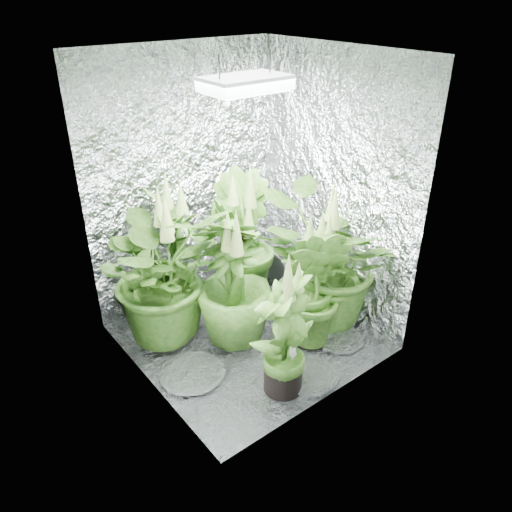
{
  "coord_description": "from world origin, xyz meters",
  "views": [
    {
      "loc": [
        -1.8,
        -2.39,
        2.34
      ],
      "look_at": [
        0.08,
        0.0,
        0.67
      ],
      "focal_mm": 35.0,
      "sensor_mm": 36.0,
      "label": 1
    }
  ],
  "objects_px": {
    "plant_a": "(163,273)",
    "circulation_fan": "(270,270)",
    "plant_f": "(284,335)",
    "plant_e": "(330,263)",
    "plant_g": "(312,286)",
    "grow_lamp": "(246,84)",
    "plant_c": "(240,244)",
    "plant_d": "(234,282)",
    "plant_b": "(175,255)"
  },
  "relations": [
    {
      "from": "grow_lamp",
      "to": "plant_g",
      "type": "relative_size",
      "value": 0.49
    },
    {
      "from": "circulation_fan",
      "to": "plant_f",
      "type": "bearing_deg",
      "value": -149.52
    },
    {
      "from": "plant_d",
      "to": "plant_b",
      "type": "bearing_deg",
      "value": 104.04
    },
    {
      "from": "grow_lamp",
      "to": "plant_b",
      "type": "height_order",
      "value": "grow_lamp"
    },
    {
      "from": "plant_d",
      "to": "plant_e",
      "type": "xyz_separation_m",
      "value": [
        0.66,
        -0.28,
        0.05
      ]
    },
    {
      "from": "plant_g",
      "to": "circulation_fan",
      "type": "bearing_deg",
      "value": 70.38
    },
    {
      "from": "plant_e",
      "to": "plant_a",
      "type": "bearing_deg",
      "value": 148.61
    },
    {
      "from": "plant_f",
      "to": "circulation_fan",
      "type": "height_order",
      "value": "plant_f"
    },
    {
      "from": "grow_lamp",
      "to": "plant_f",
      "type": "xyz_separation_m",
      "value": [
        -0.15,
        -0.57,
        -1.39
      ]
    },
    {
      "from": "plant_b",
      "to": "plant_e",
      "type": "distance_m",
      "value": 1.17
    },
    {
      "from": "grow_lamp",
      "to": "plant_c",
      "type": "xyz_separation_m",
      "value": [
        0.24,
        0.42,
        -1.28
      ]
    },
    {
      "from": "grow_lamp",
      "to": "plant_d",
      "type": "xyz_separation_m",
      "value": [
        -0.09,
        0.04,
        -1.33
      ]
    },
    {
      "from": "plant_a",
      "to": "plant_f",
      "type": "relative_size",
      "value": 1.2
    },
    {
      "from": "plant_c",
      "to": "plant_d",
      "type": "distance_m",
      "value": 0.5
    },
    {
      "from": "plant_c",
      "to": "plant_e",
      "type": "height_order",
      "value": "plant_c"
    },
    {
      "from": "plant_d",
      "to": "plant_f",
      "type": "xyz_separation_m",
      "value": [
        -0.06,
        -0.61,
        -0.06
      ]
    },
    {
      "from": "plant_c",
      "to": "plant_f",
      "type": "height_order",
      "value": "plant_c"
    },
    {
      "from": "plant_a",
      "to": "grow_lamp",
      "type": "bearing_deg",
      "value": -40.44
    },
    {
      "from": "grow_lamp",
      "to": "plant_g",
      "type": "bearing_deg",
      "value": -41.84
    },
    {
      "from": "grow_lamp",
      "to": "plant_f",
      "type": "height_order",
      "value": "grow_lamp"
    },
    {
      "from": "plant_b",
      "to": "plant_g",
      "type": "xyz_separation_m",
      "value": [
        0.57,
        -0.91,
        -0.05
      ]
    },
    {
      "from": "plant_d",
      "to": "plant_g",
      "type": "height_order",
      "value": "plant_d"
    },
    {
      "from": "grow_lamp",
      "to": "plant_a",
      "type": "height_order",
      "value": "grow_lamp"
    },
    {
      "from": "grow_lamp",
      "to": "plant_b",
      "type": "xyz_separation_m",
      "value": [
        -0.23,
        0.61,
        -1.31
      ]
    },
    {
      "from": "plant_b",
      "to": "plant_g",
      "type": "bearing_deg",
      "value": -58.17
    },
    {
      "from": "grow_lamp",
      "to": "plant_e",
      "type": "xyz_separation_m",
      "value": [
        0.57,
        -0.24,
        -1.28
      ]
    },
    {
      "from": "circulation_fan",
      "to": "grow_lamp",
      "type": "bearing_deg",
      "value": -165.42
    },
    {
      "from": "plant_e",
      "to": "plant_f",
      "type": "distance_m",
      "value": 0.8
    },
    {
      "from": "plant_f",
      "to": "plant_a",
      "type": "bearing_deg",
      "value": 107.78
    },
    {
      "from": "plant_a",
      "to": "plant_e",
      "type": "relative_size",
      "value": 0.99
    },
    {
      "from": "plant_d",
      "to": "plant_f",
      "type": "distance_m",
      "value": 0.62
    },
    {
      "from": "plant_b",
      "to": "plant_d",
      "type": "relative_size",
      "value": 1.04
    },
    {
      "from": "plant_b",
      "to": "plant_g",
      "type": "distance_m",
      "value": 1.07
    },
    {
      "from": "grow_lamp",
      "to": "plant_e",
      "type": "distance_m",
      "value": 1.42
    },
    {
      "from": "plant_a",
      "to": "circulation_fan",
      "type": "relative_size",
      "value": 3.41
    },
    {
      "from": "plant_d",
      "to": "plant_e",
      "type": "height_order",
      "value": "plant_e"
    },
    {
      "from": "plant_e",
      "to": "circulation_fan",
      "type": "distance_m",
      "value": 0.83
    },
    {
      "from": "plant_g",
      "to": "grow_lamp",
      "type": "bearing_deg",
      "value": 138.16
    },
    {
      "from": "plant_a",
      "to": "plant_c",
      "type": "bearing_deg",
      "value": 2.19
    },
    {
      "from": "plant_c",
      "to": "plant_e",
      "type": "bearing_deg",
      "value": -63.02
    },
    {
      "from": "plant_a",
      "to": "plant_f",
      "type": "height_order",
      "value": "plant_a"
    },
    {
      "from": "plant_d",
      "to": "grow_lamp",
      "type": "bearing_deg",
      "value": -26.64
    },
    {
      "from": "plant_f",
      "to": "plant_d",
      "type": "bearing_deg",
      "value": 84.35
    },
    {
      "from": "plant_a",
      "to": "plant_f",
      "type": "bearing_deg",
      "value": -72.22
    },
    {
      "from": "grow_lamp",
      "to": "plant_a",
      "type": "relative_size",
      "value": 0.44
    },
    {
      "from": "plant_a",
      "to": "plant_c",
      "type": "xyz_separation_m",
      "value": [
        0.7,
        0.03,
        0.0
      ]
    },
    {
      "from": "plant_c",
      "to": "plant_g",
      "type": "height_order",
      "value": "plant_c"
    },
    {
      "from": "plant_c",
      "to": "circulation_fan",
      "type": "height_order",
      "value": "plant_c"
    },
    {
      "from": "plant_a",
      "to": "circulation_fan",
      "type": "xyz_separation_m",
      "value": [
        1.07,
        0.09,
        -0.4
      ]
    },
    {
      "from": "plant_b",
      "to": "plant_d",
      "type": "xyz_separation_m",
      "value": [
        0.14,
        -0.57,
        -0.02
      ]
    }
  ]
}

